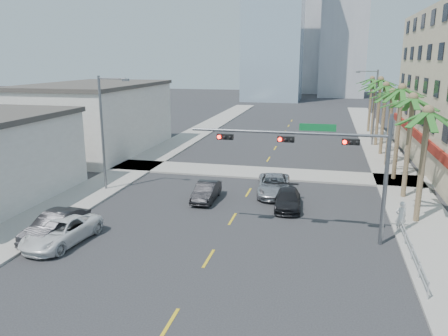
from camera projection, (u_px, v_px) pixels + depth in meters
name	position (u px, v px, depth m)	size (l,w,h in m)	color
ground	(185.00, 298.00, 19.22)	(260.00, 260.00, 0.00)	#262628
sidewalk_right	(402.00, 187.00, 35.43)	(4.00, 120.00, 0.15)	gray
sidewalk_left	(129.00, 171.00, 40.74)	(4.00, 120.00, 0.15)	gray
sidewalk_cross	(260.00, 173.00, 39.97)	(80.00, 4.00, 0.15)	gray
building_left_far	(97.00, 119.00, 49.09)	(11.00, 18.00, 7.20)	beige
tower_far_left	(274.00, 0.00, 104.84)	(14.00, 14.00, 48.00)	#99B2C6
tower_far_center	(302.00, 22.00, 132.80)	(16.00, 16.00, 42.00)	#ADADB2
traffic_signal_mast	(327.00, 155.00, 24.21)	(11.12, 0.54, 7.20)	slate
palm_tree_0	(428.00, 113.00, 26.26)	(4.80, 4.80, 7.80)	brown
palm_tree_1	(413.00, 99.00, 31.08)	(4.80, 4.80, 8.16)	brown
palm_tree_2	(402.00, 89.00, 35.91)	(4.80, 4.80, 8.52)	brown
palm_tree_3	(393.00, 93.00, 40.99)	(4.80, 4.80, 7.80)	brown
palm_tree_4	(386.00, 86.00, 45.81)	(4.80, 4.80, 8.16)	brown
palm_tree_5	(381.00, 80.00, 50.64)	(4.80, 4.80, 8.52)	brown
palm_tree_6	(376.00, 84.00, 55.72)	(4.80, 4.80, 7.80)	brown
palm_tree_7	(372.00, 79.00, 60.54)	(4.80, 4.80, 8.16)	brown
streetlight_left	(104.00, 128.00, 33.63)	(2.55, 0.25, 9.00)	slate
streetlight_right	(373.00, 104.00, 51.44)	(2.55, 0.25, 9.00)	slate
guardrail	(412.00, 250.00, 22.44)	(0.08, 8.08, 1.00)	silver
car_parked_mid	(56.00, 226.00, 25.42)	(1.65, 4.72, 1.56)	black
car_parked_far	(62.00, 231.00, 24.75)	(2.38, 5.15, 1.43)	white
car_lane_left	(206.00, 191.00, 32.29)	(1.44, 4.13, 1.36)	black
car_lane_center	(274.00, 185.00, 33.65)	(2.48, 5.38, 1.50)	#ACACB1
car_lane_right	(288.00, 199.00, 30.59)	(1.78, 4.39, 1.27)	black
pedestrian	(401.00, 216.00, 26.03)	(0.68, 0.45, 1.87)	silver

